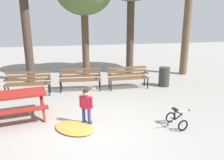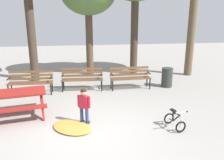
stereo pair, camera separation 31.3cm
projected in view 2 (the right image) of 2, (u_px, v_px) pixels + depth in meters
name	position (u px, v px, depth m)	size (l,w,h in m)	color
ground	(90.00, 133.00, 5.60)	(36.00, 36.00, 0.00)	gray
picnic_table	(12.00, 98.00, 6.34)	(2.01, 1.64, 0.79)	maroon
park_bench_far_left	(31.00, 80.00, 8.39)	(1.62, 0.52, 0.85)	brown
park_bench_left	(82.00, 77.00, 8.84)	(1.63, 0.57, 0.85)	brown
park_bench_right	(130.00, 76.00, 9.01)	(1.61, 0.49, 0.85)	brown
child_standing	(84.00, 103.00, 5.98)	(0.34, 0.26, 0.99)	navy
kids_bicycle	(175.00, 121.00, 5.84)	(0.45, 0.61, 0.54)	black
leaf_pile	(72.00, 127.00, 5.86)	(1.11, 0.78, 0.07)	#C68438
trash_bin	(167.00, 77.00, 9.25)	(0.44, 0.44, 0.79)	#2D332D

